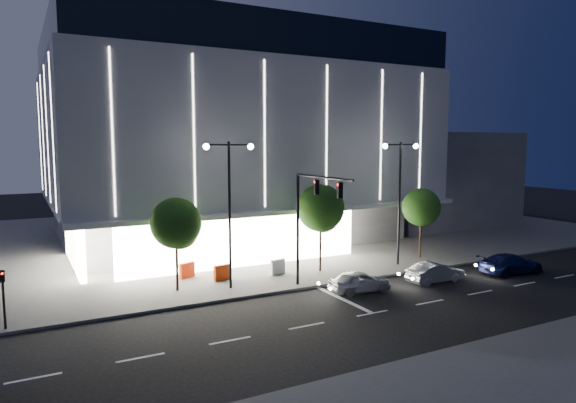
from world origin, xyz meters
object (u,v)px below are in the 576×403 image
(tree_mid, at_px, (321,211))
(tree_right, at_px, (421,209))
(car_second, at_px, (435,272))
(barrier_c, at_px, (222,273))
(barrier_a, at_px, (187,270))
(street_lamp_east, at_px, (400,185))
(ped_signal_far, at_px, (3,293))
(street_lamp_west, at_px, (229,193))
(car_lead, at_px, (360,282))
(tree_left, at_px, (176,226))
(barrier_d, at_px, (278,267))
(traffic_mast, at_px, (310,209))
(car_third, at_px, (511,264))

(tree_mid, relative_size, tree_right, 1.12)
(car_second, distance_m, barrier_c, 13.70)
(car_second, distance_m, barrier_a, 16.09)
(street_lamp_east, bearing_deg, ped_signal_far, -176.56)
(tree_right, distance_m, barrier_a, 18.13)
(street_lamp_west, height_order, street_lamp_east, same)
(tree_right, height_order, car_second, tree_right)
(ped_signal_far, xyz_separation_m, car_lead, (18.68, -2.52, -1.24))
(street_lamp_west, relative_size, barrier_a, 8.18)
(barrier_c, bearing_deg, car_lead, -51.60)
(tree_mid, relative_size, car_lead, 1.61)
(tree_left, height_order, barrier_d, tree_left)
(ped_signal_far, bearing_deg, street_lamp_east, 3.44)
(tree_right, bearing_deg, car_lead, -151.63)
(traffic_mast, bearing_deg, car_second, -12.37)
(tree_right, relative_size, car_lead, 1.44)
(barrier_a, xyz_separation_m, barrier_d, (5.67, -1.93, 0.00))
(tree_left, height_order, car_second, tree_left)
(tree_left, height_order, tree_mid, tree_mid)
(tree_left, height_order, car_lead, tree_left)
(street_lamp_east, height_order, ped_signal_far, street_lamp_east)
(traffic_mast, relative_size, car_lead, 1.85)
(barrier_d, bearing_deg, barrier_a, 150.00)
(traffic_mast, distance_m, car_third, 15.32)
(tree_left, bearing_deg, tree_mid, 0.00)
(tree_left, xyz_separation_m, car_second, (15.27, -5.50, -3.39))
(street_lamp_east, bearing_deg, barrier_d, 169.73)
(ped_signal_far, xyz_separation_m, tree_mid, (19.03, 2.52, 2.45))
(street_lamp_east, distance_m, car_lead, 9.18)
(ped_signal_far, distance_m, car_second, 24.51)
(ped_signal_far, distance_m, tree_right, 28.21)
(street_lamp_east, xyz_separation_m, tree_right, (3.03, 1.02, -2.07))
(tree_left, relative_size, barrier_c, 5.20)
(ped_signal_far, xyz_separation_m, barrier_c, (12.16, 3.37, -1.24))
(street_lamp_west, xyz_separation_m, tree_left, (-2.97, 1.02, -1.92))
(street_lamp_east, height_order, barrier_d, street_lamp_east)
(tree_right, bearing_deg, barrier_d, 177.11)
(traffic_mast, distance_m, car_second, 9.56)
(car_lead, bearing_deg, street_lamp_west, 64.27)
(barrier_c, height_order, barrier_d, same)
(tree_mid, bearing_deg, traffic_mast, -129.42)
(car_second, bearing_deg, barrier_a, 60.65)
(traffic_mast, relative_size, barrier_c, 6.43)
(ped_signal_far, bearing_deg, street_lamp_west, 7.13)
(tree_right, xyz_separation_m, barrier_c, (-15.87, 0.85, -3.23))
(tree_left, bearing_deg, ped_signal_far, -164.39)
(traffic_mast, relative_size, street_lamp_west, 0.79)
(barrier_d, bearing_deg, traffic_mast, -101.66)
(ped_signal_far, distance_m, barrier_d, 16.38)
(street_lamp_east, distance_m, ped_signal_far, 25.37)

